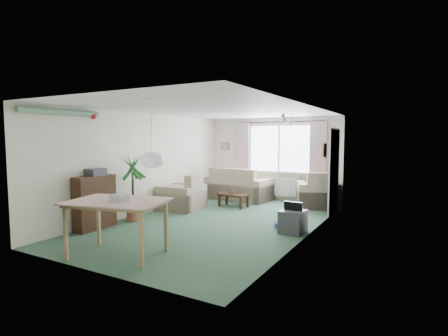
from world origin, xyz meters
The scene contains 25 objects.
ground centered at (0.00, 0.00, 0.00)m, with size 6.50×6.50×0.00m, color #31533D.
window centered at (0.20, 3.23, 1.50)m, with size 1.80×0.03×1.30m, color white.
curtain_rod centered at (0.20, 3.15, 2.27)m, with size 2.60×0.03×0.03m, color black.
curtain_left centered at (-0.95, 3.13, 1.27)m, with size 0.45×0.08×2.00m, color beige.
curtain_right centered at (1.35, 3.13, 1.27)m, with size 0.45×0.08×2.00m, color beige.
radiator centered at (0.20, 3.19, 0.40)m, with size 1.20×0.10×0.55m, color white.
doorway centered at (1.99, 2.20, 1.00)m, with size 0.03×0.95×2.00m, color black.
pendant_lamp centered at (0.20, -2.30, 1.48)m, with size 0.36×0.36×0.36m, color white.
tinsel_garland centered at (-1.92, -2.30, 2.28)m, with size 1.60×1.60×0.12m, color #196626.
bauble_cluster_a centered at (1.30, 0.90, 2.22)m, with size 0.20×0.20×0.20m, color silver.
bauble_cluster_b centered at (1.60, -0.30, 2.22)m, with size 0.20×0.20×0.20m, color silver.
wall_picture_back centered at (-1.60, 3.23, 1.55)m, with size 0.28×0.03×0.22m, color brown.
wall_picture_right centered at (1.98, 1.20, 1.55)m, with size 0.03×0.24×0.30m, color brown.
sofa centered at (-0.86, 2.75, 0.47)m, with size 1.88×0.99×0.94m, color #BFB490.
armchair_corner centered at (1.48, 2.73, 0.47)m, with size 1.05×0.99×0.94m, color beige.
armchair_left centered at (-1.50, 0.76, 0.45)m, with size 1.00×0.95×0.89m, color #C7B296.
coffee_table centered at (-0.47, 1.64, 0.17)m, with size 0.78×0.43×0.35m, color black.
photo_frame centered at (-0.50, 1.61, 0.43)m, with size 0.12×0.02×0.16m, color brown.
bookshelf centered at (-1.84, -1.68, 0.53)m, with size 0.29×0.87×1.07m, color black.
hifi_box centered at (-1.86, -1.62, 1.14)m, with size 0.28×0.35×0.14m, color #35353A.
houseplant centered at (-1.65, -0.81, 0.74)m, with size 0.63×0.63×1.48m, color #1C4F1B.
dining_table centered at (-0.25, -2.60, 0.42)m, with size 1.34×0.90×0.84m, color tan.
gift_box centered at (-0.17, -2.63, 0.90)m, with size 0.25×0.18×0.12m, color #B1B2BC.
tv_cube centered at (1.70, -0.03, 0.22)m, with size 0.43×0.48×0.43m, color #37383C.
pet_bed centered at (1.49, 0.27, 0.05)m, with size 0.52×0.52×0.10m, color #23229C.
Camera 1 is at (3.76, -6.40, 1.82)m, focal length 28.00 mm.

